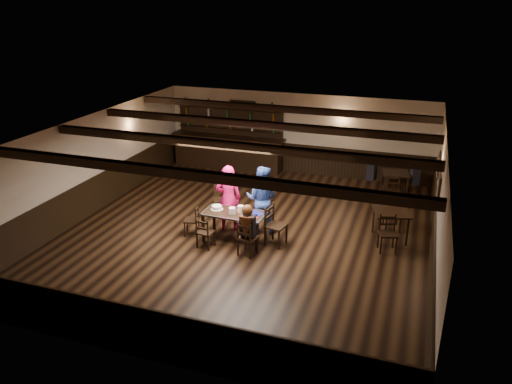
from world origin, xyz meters
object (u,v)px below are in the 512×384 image
(chair_near_left, at_px, (204,231))
(man_blue, at_px, (262,199))
(cake, at_px, (217,208))
(bar_counter, at_px, (229,148))
(chair_near_right, at_px, (246,236))
(woman_pink, at_px, (228,198))
(dining_table, at_px, (234,216))

(chair_near_left, relative_size, man_blue, 0.45)
(cake, xyz_separation_m, bar_counter, (-1.74, 5.14, -0.07))
(chair_near_right, bearing_deg, woman_pink, 127.42)
(woman_pink, height_order, bar_counter, bar_counter)
(chair_near_right, height_order, woman_pink, woman_pink)
(man_blue, bearing_deg, bar_counter, -61.60)
(chair_near_left, relative_size, bar_counter, 0.20)
(man_blue, relative_size, bar_counter, 0.44)
(cake, bearing_deg, chair_near_right, -34.34)
(chair_near_right, relative_size, bar_counter, 0.22)
(woman_pink, xyz_separation_m, man_blue, (0.81, 0.24, -0.01))
(dining_table, xyz_separation_m, man_blue, (0.45, 0.78, 0.20))
(woman_pink, height_order, man_blue, woman_pink)
(dining_table, xyz_separation_m, bar_counter, (-2.23, 5.19, 0.06))
(chair_near_left, distance_m, woman_pink, 1.23)
(dining_table, bearing_deg, cake, 173.63)
(chair_near_left, bearing_deg, dining_table, 48.49)
(dining_table, relative_size, chair_near_right, 1.78)
(man_blue, bearing_deg, dining_table, 57.36)
(chair_near_right, relative_size, woman_pink, 0.49)
(man_blue, bearing_deg, chair_near_left, 51.82)
(cake, bearing_deg, woman_pink, 76.68)
(chair_near_left, xyz_separation_m, woman_pink, (0.17, 1.15, 0.42))
(woman_pink, bearing_deg, man_blue, 176.29)
(dining_table, xyz_separation_m, woman_pink, (-0.37, 0.54, 0.21))
(woman_pink, xyz_separation_m, bar_counter, (-1.86, 4.65, -0.15))
(bar_counter, bearing_deg, chair_near_right, -64.66)
(dining_table, height_order, woman_pink, woman_pink)
(cake, relative_size, bar_counter, 0.08)
(dining_table, xyz_separation_m, chair_near_right, (0.54, -0.64, -0.17))
(chair_near_right, height_order, man_blue, man_blue)
(chair_near_right, xyz_separation_m, bar_counter, (-2.76, 5.83, 0.23))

